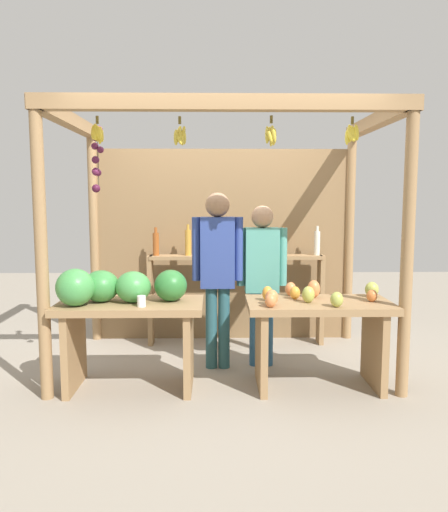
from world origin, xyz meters
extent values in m
plane|color=gray|center=(0.00, 0.00, 0.00)|extent=(12.00, 12.00, 0.00)
cylinder|color=#99754C|center=(-1.46, -0.86, 1.21)|extent=(0.10, 0.10, 2.42)
cylinder|color=#99754C|center=(1.46, -0.86, 1.21)|extent=(0.10, 0.10, 2.42)
cylinder|color=#99754C|center=(-1.46, 0.86, 1.21)|extent=(0.10, 0.10, 2.42)
cylinder|color=#99754C|center=(1.46, 0.86, 1.21)|extent=(0.10, 0.10, 2.42)
cube|color=#99754C|center=(0.00, -0.86, 2.36)|extent=(3.02, 0.12, 0.12)
cube|color=#99754C|center=(-1.46, 0.00, 2.36)|extent=(0.12, 1.82, 0.12)
cube|color=#99754C|center=(1.46, 0.00, 2.36)|extent=(0.12, 1.82, 0.12)
cube|color=olive|center=(0.00, 0.88, 1.09)|extent=(2.92, 0.04, 2.18)
cylinder|color=brown|center=(-0.36, -0.71, 2.25)|extent=(0.02, 0.02, 0.06)
ellipsoid|color=gold|center=(-0.33, -0.71, 2.12)|extent=(0.04, 0.09, 0.14)
ellipsoid|color=gold|center=(-0.34, -0.68, 2.14)|extent=(0.06, 0.05, 0.14)
ellipsoid|color=gold|center=(-0.38, -0.69, 2.15)|extent=(0.08, 0.06, 0.14)
ellipsoid|color=gold|center=(-0.40, -0.71, 2.11)|extent=(0.04, 0.07, 0.14)
ellipsoid|color=gold|center=(-0.38, -0.73, 2.11)|extent=(0.08, 0.06, 0.14)
ellipsoid|color=gold|center=(-0.35, -0.73, 2.11)|extent=(0.06, 0.05, 0.14)
cylinder|color=brown|center=(0.36, -0.76, 2.25)|extent=(0.02, 0.02, 0.06)
ellipsoid|color=gold|center=(0.39, -0.76, 2.11)|extent=(0.04, 0.09, 0.14)
ellipsoid|color=gold|center=(0.38, -0.75, 2.11)|extent=(0.06, 0.05, 0.15)
ellipsoid|color=gold|center=(0.35, -0.73, 2.13)|extent=(0.06, 0.05, 0.15)
ellipsoid|color=gold|center=(0.33, -0.76, 2.13)|extent=(0.04, 0.07, 0.14)
ellipsoid|color=gold|center=(0.35, -0.79, 2.13)|extent=(0.07, 0.06, 0.15)
ellipsoid|color=gold|center=(0.38, -0.80, 2.13)|extent=(0.06, 0.05, 0.15)
cylinder|color=brown|center=(1.02, -0.73, 2.25)|extent=(0.02, 0.02, 0.06)
ellipsoid|color=yellow|center=(1.04, -0.73, 2.14)|extent=(0.04, 0.09, 0.13)
ellipsoid|color=yellow|center=(1.05, -0.70, 2.15)|extent=(0.07, 0.07, 0.14)
ellipsoid|color=yellow|center=(1.03, -0.70, 2.14)|extent=(0.07, 0.05, 0.14)
ellipsoid|color=yellow|center=(1.00, -0.69, 2.13)|extent=(0.06, 0.05, 0.14)
ellipsoid|color=yellow|center=(0.99, -0.72, 2.12)|extent=(0.04, 0.06, 0.13)
ellipsoid|color=yellow|center=(1.00, -0.74, 2.15)|extent=(0.05, 0.05, 0.13)
ellipsoid|color=yellow|center=(1.01, -0.75, 2.14)|extent=(0.08, 0.06, 0.14)
ellipsoid|color=yellow|center=(1.03, -0.75, 2.14)|extent=(0.07, 0.04, 0.13)
ellipsoid|color=yellow|center=(1.05, -0.76, 2.15)|extent=(0.06, 0.06, 0.14)
cylinder|color=brown|center=(-1.02, -0.72, 2.25)|extent=(0.02, 0.02, 0.06)
ellipsoid|color=gold|center=(-0.99, -0.72, 2.13)|extent=(0.04, 0.07, 0.13)
ellipsoid|color=gold|center=(-1.00, -0.70, 2.12)|extent=(0.07, 0.07, 0.13)
ellipsoid|color=gold|center=(-1.02, -0.68, 2.14)|extent=(0.07, 0.04, 0.13)
ellipsoid|color=gold|center=(-1.04, -0.70, 2.15)|extent=(0.08, 0.07, 0.13)
ellipsoid|color=gold|center=(-1.06, -0.72, 2.15)|extent=(0.04, 0.06, 0.13)
ellipsoid|color=gold|center=(-1.04, -0.74, 2.14)|extent=(0.06, 0.05, 0.13)
ellipsoid|color=gold|center=(-1.02, -0.75, 2.16)|extent=(0.06, 0.04, 0.13)
ellipsoid|color=gold|center=(-1.00, -0.75, 2.14)|extent=(0.06, 0.06, 0.13)
cylinder|color=#4C422D|center=(-1.07, -0.54, 2.00)|extent=(0.01, 0.01, 0.55)
sphere|color=#601E42|center=(-1.06, -0.51, 2.20)|extent=(0.07, 0.07, 0.07)
sphere|color=#47142D|center=(-1.08, -0.54, 2.13)|extent=(0.06, 0.06, 0.06)
sphere|color=#511938|center=(-1.09, -0.55, 2.06)|extent=(0.06, 0.06, 0.06)
sphere|color=#511938|center=(-1.04, -0.56, 2.03)|extent=(0.06, 0.06, 0.06)
sphere|color=#511938|center=(-1.08, -0.56, 1.95)|extent=(0.06, 0.06, 0.06)
sphere|color=#601E42|center=(-1.08, -0.56, 1.85)|extent=(0.07, 0.07, 0.07)
sphere|color=#601E42|center=(-1.07, -0.54, 1.84)|extent=(0.06, 0.06, 0.06)
sphere|color=#47142D|center=(-1.09, -0.56, 1.71)|extent=(0.07, 0.07, 0.07)
cube|color=#99754C|center=(-0.80, -0.65, 0.72)|extent=(1.23, 0.64, 0.06)
cube|color=#99754C|center=(-1.29, -0.65, 0.35)|extent=(0.06, 0.58, 0.69)
cube|color=#99754C|center=(-0.31, -0.65, 0.35)|extent=(0.06, 0.58, 0.69)
ellipsoid|color=#429347|center=(-0.77, -0.66, 0.88)|extent=(0.41, 0.41, 0.26)
ellipsoid|color=#38843D|center=(-1.05, -0.63, 0.89)|extent=(0.42, 0.42, 0.27)
ellipsoid|color=#429347|center=(-1.22, -0.79, 0.91)|extent=(0.44, 0.44, 0.31)
ellipsoid|color=#2D7533|center=(-0.46, -0.61, 0.89)|extent=(0.38, 0.38, 0.27)
cylinder|color=white|center=(-0.68, -0.83, 0.80)|extent=(0.07, 0.07, 0.09)
cube|color=#99754C|center=(0.80, -0.65, 0.72)|extent=(1.23, 0.64, 0.06)
cube|color=#99754C|center=(0.31, -0.65, 0.35)|extent=(0.06, 0.58, 0.69)
cube|color=#99754C|center=(1.29, -0.65, 0.35)|extent=(0.06, 0.58, 0.69)
ellipsoid|color=#CC7038|center=(1.25, -0.67, 0.80)|extent=(0.12, 0.12, 0.10)
ellipsoid|color=gold|center=(0.37, -0.61, 0.82)|extent=(0.11, 0.11, 0.13)
ellipsoid|color=#E07F47|center=(0.36, -0.87, 0.81)|extent=(0.12, 0.12, 0.11)
ellipsoid|color=#E07F47|center=(0.38, -0.78, 0.82)|extent=(0.14, 0.14, 0.13)
ellipsoid|color=#A8B24C|center=(0.90, -0.87, 0.81)|extent=(0.14, 0.14, 0.13)
ellipsoid|color=gold|center=(0.61, -0.55, 0.81)|extent=(0.09, 0.09, 0.11)
ellipsoid|color=#E07F47|center=(0.79, -0.49, 0.83)|extent=(0.16, 0.16, 0.16)
ellipsoid|color=#E07F47|center=(0.60, -0.39, 0.81)|extent=(0.10, 0.10, 0.12)
ellipsoid|color=#A8B24C|center=(1.31, -0.46, 0.82)|extent=(0.12, 0.12, 0.14)
ellipsoid|color=#A8B24C|center=(0.70, -0.70, 0.82)|extent=(0.11, 0.11, 0.14)
cube|color=#99754C|center=(-0.80, 0.65, 0.50)|extent=(0.05, 0.20, 1.00)
cube|color=#99754C|center=(1.10, 0.65, 0.50)|extent=(0.05, 0.20, 1.00)
cube|color=#99754C|center=(0.15, 0.65, 0.98)|extent=(1.90, 0.22, 0.04)
cylinder|color=#994C1E|center=(-0.73, 0.65, 1.12)|extent=(0.07, 0.07, 0.25)
cylinder|color=#994C1E|center=(-0.73, 0.65, 1.28)|extent=(0.03, 0.03, 0.06)
cylinder|color=gold|center=(-0.38, 0.65, 1.14)|extent=(0.07, 0.07, 0.28)
cylinder|color=gold|center=(-0.38, 0.65, 1.31)|extent=(0.03, 0.03, 0.06)
cylinder|color=#994C1E|center=(-0.02, 0.65, 1.14)|extent=(0.08, 0.08, 0.28)
cylinder|color=#994C1E|center=(-0.02, 0.65, 1.31)|extent=(0.04, 0.04, 0.06)
cylinder|color=#338C4C|center=(0.33, 0.65, 1.12)|extent=(0.07, 0.07, 0.23)
cylinder|color=#338C4C|center=(0.33, 0.65, 1.26)|extent=(0.03, 0.03, 0.06)
cylinder|color=#994C1E|center=(0.67, 0.65, 1.13)|extent=(0.06, 0.06, 0.26)
cylinder|color=#994C1E|center=(0.67, 0.65, 1.29)|extent=(0.03, 0.03, 0.06)
cylinder|color=silver|center=(1.04, 0.65, 1.13)|extent=(0.07, 0.07, 0.26)
cylinder|color=silver|center=(1.04, 0.65, 1.29)|extent=(0.03, 0.03, 0.06)
cylinder|color=#27555E|center=(-0.12, -0.15, 0.39)|extent=(0.11, 0.11, 0.79)
cylinder|color=#27555E|center=(0.00, -0.15, 0.39)|extent=(0.11, 0.11, 0.79)
cube|color=#2D428C|center=(-0.06, -0.15, 1.12)|extent=(0.32, 0.19, 0.66)
cylinder|color=#2D428C|center=(-0.26, -0.15, 1.15)|extent=(0.08, 0.08, 0.60)
cylinder|color=#2D428C|center=(0.14, -0.15, 1.15)|extent=(0.08, 0.08, 0.60)
sphere|color=#997051|center=(-0.06, -0.15, 1.57)|extent=(0.23, 0.23, 0.23)
cylinder|color=#2A577E|center=(0.31, -0.08, 0.37)|extent=(0.11, 0.11, 0.73)
cylinder|color=#2A577E|center=(0.43, -0.08, 0.37)|extent=(0.11, 0.11, 0.73)
cube|color=teal|center=(0.37, -0.08, 1.04)|extent=(0.32, 0.19, 0.62)
cylinder|color=teal|center=(0.17, -0.08, 1.07)|extent=(0.08, 0.08, 0.56)
cylinder|color=teal|center=(0.57, -0.08, 1.07)|extent=(0.08, 0.08, 0.56)
sphere|color=tan|center=(0.37, -0.08, 1.45)|extent=(0.21, 0.21, 0.21)
camera|label=1|loc=(-0.08, -4.79, 1.63)|focal=34.85mm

